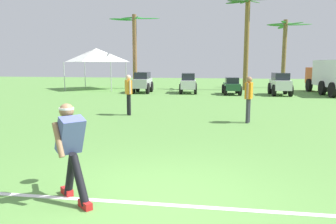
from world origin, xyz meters
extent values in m
plane|color=#588C41|center=(0.00, 0.00, 0.00)|extent=(80.00, 80.00, 0.00)
cube|color=white|center=(0.00, -0.12, 0.00)|extent=(21.78, 0.55, 0.01)
cylinder|color=black|center=(-1.31, -0.12, 0.36)|extent=(0.35, 0.32, 0.72)
cube|color=red|center=(-1.44, -0.01, 0.05)|extent=(0.26, 0.24, 0.10)
cylinder|color=black|center=(-1.07, -0.31, 0.36)|extent=(0.41, 0.37, 0.69)
cube|color=red|center=(-0.96, -0.41, 0.05)|extent=(0.26, 0.24, 0.10)
cube|color=#4C5699|center=(-1.27, -0.16, 0.97)|extent=(0.51, 0.51, 0.58)
sphere|color=#936B4C|center=(-1.34, -0.09, 1.32)|extent=(0.30, 0.30, 0.21)
cylinder|color=white|center=(-1.34, -0.09, 1.35)|extent=(0.30, 0.30, 0.03)
cylinder|color=#936B4C|center=(-1.37, 0.16, 0.82)|extent=(0.49, 0.43, 0.27)
cylinder|color=#936B4C|center=(-1.36, -0.34, 0.94)|extent=(0.27, 0.24, 0.49)
cylinder|color=white|center=(-1.69, 0.45, 0.80)|extent=(0.30, 0.30, 0.09)
cylinder|color=black|center=(-2.73, 7.61, 0.41)|extent=(0.15, 0.15, 0.82)
cylinder|color=black|center=(-2.82, 7.76, 0.41)|extent=(0.15, 0.15, 0.82)
cube|color=orange|center=(-2.78, 7.68, 1.09)|extent=(0.35, 0.39, 0.54)
cylinder|color=beige|center=(-2.66, 7.50, 1.10)|extent=(0.10, 0.10, 0.52)
cylinder|color=beige|center=(-2.89, 7.86, 1.10)|extent=(0.10, 0.10, 0.52)
sphere|color=beige|center=(-2.78, 7.68, 1.46)|extent=(0.28, 0.28, 0.20)
cylinder|color=#33333D|center=(1.66, 6.69, 0.41)|extent=(0.14, 0.14, 0.82)
cylinder|color=#33333D|center=(1.71, 6.86, 0.41)|extent=(0.14, 0.14, 0.82)
cube|color=orange|center=(1.68, 6.78, 1.09)|extent=(0.29, 0.38, 0.54)
cylinder|color=#936B4C|center=(1.62, 6.57, 1.10)|extent=(0.09, 0.09, 0.52)
cylinder|color=#936B4C|center=(1.74, 6.98, 1.10)|extent=(0.09, 0.09, 0.52)
sphere|color=#936B4C|center=(1.68, 6.78, 1.46)|extent=(0.25, 0.25, 0.20)
cube|color=#B7BABF|center=(-4.70, 17.25, 0.66)|extent=(1.14, 2.41, 0.60)
cube|color=#1E232B|center=(-4.70, 17.30, 1.18)|extent=(0.97, 1.61, 0.44)
cylinder|color=black|center=(-5.24, 17.99, 0.36)|extent=(0.23, 0.73, 0.72)
cylinder|color=black|center=(-4.26, 18.06, 0.36)|extent=(0.23, 0.73, 0.72)
cylinder|color=black|center=(-5.13, 16.44, 0.36)|extent=(0.23, 0.73, 0.72)
cylinder|color=black|center=(-4.16, 16.51, 0.36)|extent=(0.23, 0.73, 0.72)
cube|color=silver|center=(-1.59, 17.53, 0.60)|extent=(1.20, 2.48, 0.55)
cube|color=#1E232B|center=(-1.61, 17.68, 1.11)|extent=(1.02, 1.88, 0.46)
cylinder|color=black|center=(-2.16, 18.32, 0.33)|extent=(0.25, 0.67, 0.66)
cylinder|color=black|center=(-1.20, 18.41, 0.33)|extent=(0.25, 0.67, 0.66)
cylinder|color=black|center=(-1.99, 16.65, 0.33)|extent=(0.25, 0.67, 0.66)
cylinder|color=black|center=(-1.03, 16.75, 0.33)|extent=(0.25, 0.67, 0.66)
cube|color=#235133|center=(1.27, 17.11, 0.51)|extent=(1.10, 2.27, 0.42)
cube|color=#1E232B|center=(1.28, 17.01, 0.91)|extent=(0.89, 1.17, 0.38)
cylinder|color=black|center=(0.75, 17.83, 0.30)|extent=(0.23, 0.61, 0.60)
cylinder|color=black|center=(1.65, 17.91, 0.30)|extent=(0.23, 0.61, 0.60)
cylinder|color=black|center=(0.89, 16.30, 0.30)|extent=(0.23, 0.61, 0.60)
cylinder|color=black|center=(1.79, 16.38, 0.30)|extent=(0.23, 0.61, 0.60)
cube|color=silver|center=(4.28, 17.11, 0.66)|extent=(1.06, 2.38, 0.60)
cube|color=#1E232B|center=(4.28, 17.16, 1.18)|extent=(0.92, 1.58, 0.44)
cylinder|color=black|center=(3.76, 17.87, 0.36)|extent=(0.21, 0.73, 0.72)
cylinder|color=black|center=(4.74, 17.90, 0.36)|extent=(0.21, 0.73, 0.72)
cylinder|color=black|center=(3.82, 16.31, 0.36)|extent=(0.21, 0.73, 0.72)
cylinder|color=black|center=(4.80, 16.35, 0.36)|extent=(0.21, 0.73, 0.72)
cube|color=#CC4C19|center=(7.29, 20.65, 1.12)|extent=(1.17, 1.77, 1.15)
cube|color=white|center=(7.51, 17.71, 1.38)|extent=(1.46, 4.27, 1.65)
cylinder|color=black|center=(6.74, 20.27, 0.45)|extent=(0.31, 0.92, 0.90)
cylinder|color=black|center=(7.89, 20.35, 0.45)|extent=(0.31, 0.92, 0.90)
cylinder|color=black|center=(6.93, 17.67, 0.45)|extent=(0.31, 0.92, 0.90)
cylinder|color=black|center=(7.06, 16.02, 0.45)|extent=(0.31, 0.92, 0.90)
cylinder|color=brown|center=(-6.17, 20.61, 2.86)|extent=(0.33, 0.33, 5.71)
ellipsoid|color=#23762C|center=(-5.20, 20.74, 5.40)|extent=(1.98, 0.51, 0.15)
ellipsoid|color=#23762C|center=(-5.82, 21.24, 5.52)|extent=(0.91, 1.38, 0.14)
ellipsoid|color=#23762C|center=(-6.87, 20.98, 5.49)|extent=(1.51, 0.96, 0.15)
ellipsoid|color=#23762C|center=(-7.00, 20.09, 5.28)|extent=(1.79, 1.24, 0.18)
ellipsoid|color=#23762C|center=(-5.86, 19.92, 5.34)|extent=(0.85, 1.47, 0.19)
cylinder|color=brown|center=(2.32, 20.81, 3.39)|extent=(0.35, 0.35, 6.78)
ellipsoid|color=#305E2C|center=(3.05, 20.84, 6.54)|extent=(1.46, 0.31, 0.15)
ellipsoid|color=#305E2C|center=(2.81, 21.42, 6.51)|extent=(1.17, 1.37, 0.16)
ellipsoid|color=#305E2C|center=(2.07, 21.51, 6.55)|extent=(0.74, 1.49, 0.15)
ellipsoid|color=#305E2C|center=(1.52, 21.24, 6.48)|extent=(1.72, 1.08, 0.16)
ellipsoid|color=#305E2C|center=(1.58, 20.55, 6.44)|extent=(1.57, 0.75, 0.18)
ellipsoid|color=#305E2C|center=(2.19, 20.02, 6.40)|extent=(0.50, 1.62, 0.19)
cylinder|color=brown|center=(5.47, 23.58, 2.72)|extent=(0.33, 0.33, 5.43)
ellipsoid|color=#327731|center=(6.44, 23.40, 5.01)|extent=(1.99, 0.61, 0.18)
ellipsoid|color=#327731|center=(6.08, 24.16, 5.19)|extent=(1.41, 1.34, 0.14)
ellipsoid|color=#327731|center=(5.31, 24.52, 4.94)|extent=(0.57, 1.91, 0.19)
ellipsoid|color=#327731|center=(4.77, 23.94, 5.12)|extent=(1.51, 0.93, 0.17)
ellipsoid|color=#327731|center=(4.72, 23.14, 4.97)|extent=(1.63, 1.10, 0.20)
ellipsoid|color=#327731|center=(5.21, 22.92, 5.18)|extent=(0.76, 1.42, 0.16)
ellipsoid|color=#327731|center=(6.01, 22.94, 5.05)|extent=(1.27, 1.45, 0.18)
cylinder|color=#B2B5BA|center=(-7.18, 21.51, 1.05)|extent=(0.06, 0.06, 2.10)
cylinder|color=#B2B5BA|center=(-10.77, 21.51, 1.05)|extent=(0.06, 0.06, 2.10)
cylinder|color=#B2B5BA|center=(-7.18, 17.92, 1.05)|extent=(0.06, 0.06, 2.10)
cylinder|color=#B2B5BA|center=(-10.77, 17.92, 1.05)|extent=(0.06, 0.06, 2.10)
pyramid|color=white|center=(-8.98, 19.71, 2.62)|extent=(3.77, 3.77, 1.04)
camera|label=1|loc=(0.93, -4.45, 2.00)|focal=35.00mm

